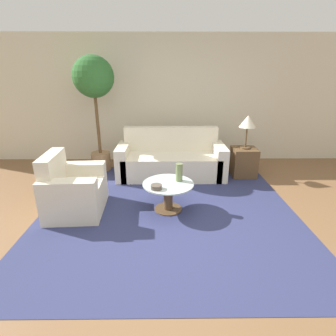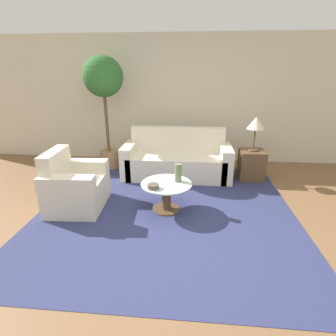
% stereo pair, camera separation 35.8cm
% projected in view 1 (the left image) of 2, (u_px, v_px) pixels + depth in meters
% --- Properties ---
extents(ground_plane, '(14.00, 14.00, 0.00)m').
position_uv_depth(ground_plane, '(174.00, 234.00, 3.22)').
color(ground_plane, brown).
extents(wall_back, '(10.00, 0.06, 2.60)m').
position_uv_depth(wall_back, '(170.00, 100.00, 5.55)').
color(wall_back, beige).
rests_on(wall_back, ground_plane).
extents(rug, '(3.59, 3.57, 0.01)m').
position_uv_depth(rug, '(168.00, 209.00, 3.79)').
color(rug, navy).
rests_on(rug, ground_plane).
extents(sofa_main, '(1.98, 0.79, 0.89)m').
position_uv_depth(sofa_main, '(171.00, 160.00, 4.97)').
color(sofa_main, beige).
rests_on(sofa_main, ground_plane).
extents(armchair, '(0.78, 0.92, 0.85)m').
position_uv_depth(armchair, '(72.00, 192.00, 3.67)').
color(armchair, beige).
rests_on(armchair, ground_plane).
extents(coffee_table, '(0.72, 0.72, 0.42)m').
position_uv_depth(coffee_table, '(168.00, 193.00, 3.70)').
color(coffee_table, brown).
rests_on(coffee_table, ground_plane).
extents(side_table, '(0.44, 0.44, 0.54)m').
position_uv_depth(side_table, '(244.00, 162.00, 4.95)').
color(side_table, brown).
rests_on(side_table, ground_plane).
extents(table_lamp, '(0.30, 0.30, 0.61)m').
position_uv_depth(table_lamp, '(248.00, 123.00, 4.68)').
color(table_lamp, brown).
rests_on(table_lamp, side_table).
extents(potted_plant, '(0.75, 0.75, 2.16)m').
position_uv_depth(potted_plant, '(94.00, 87.00, 4.79)').
color(potted_plant, '#93704C').
rests_on(potted_plant, ground_plane).
extents(vase, '(0.10, 0.10, 0.26)m').
position_uv_depth(vase, '(179.00, 172.00, 3.69)').
color(vase, '#6B7A4C').
rests_on(vase, coffee_table).
extents(bowl, '(0.15, 0.15, 0.06)m').
position_uv_depth(bowl, '(156.00, 187.00, 3.46)').
color(bowl, brown).
rests_on(bowl, coffee_table).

